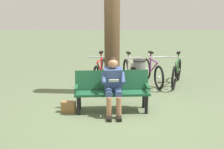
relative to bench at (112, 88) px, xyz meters
name	(u,v)px	position (x,y,z in m)	size (l,w,h in m)	color
ground_plane	(118,112)	(-0.13, 0.12, -0.51)	(40.00, 40.00, 0.00)	#566647
bench	(112,88)	(0.00, 0.00, 0.00)	(1.62, 0.54, 0.87)	#194C2D
person_reading	(113,83)	(-0.02, 0.16, 0.16)	(0.50, 0.78, 1.20)	#334772
handbag	(68,107)	(0.94, 0.12, -0.39)	(0.30, 0.14, 0.24)	olive
tree_trunk	(112,26)	(-0.02, -1.24, 1.24)	(0.39, 0.39, 3.50)	#4C3823
litter_bin	(139,75)	(-0.75, -1.44, -0.09)	(0.34, 0.34, 0.84)	slate
bicycle_green	(177,72)	(-1.90, -1.95, -0.15)	(0.71, 1.59, 0.94)	black
bicycle_purple	(152,72)	(-1.21, -2.01, -0.15)	(0.51, 1.66, 0.94)	black
bicycle_silver	(130,73)	(-0.54, -1.93, -0.15)	(0.48, 1.67, 0.94)	black
bicycle_red	(100,72)	(0.32, -2.05, -0.15)	(0.50, 1.66, 0.94)	black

